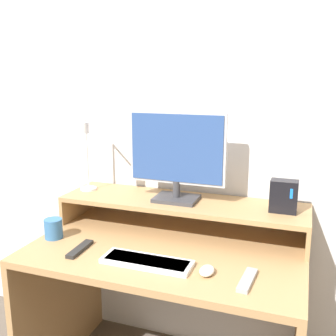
# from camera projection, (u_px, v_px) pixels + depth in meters

# --- Properties ---
(wall_back) EXTENTS (6.00, 0.05, 2.50)m
(wall_back) POSITION_uv_depth(u_px,v_px,m) (194.00, 120.00, 1.98)
(wall_back) COLOR silver
(wall_back) RESTS_ON ground_plane
(desk) EXTENTS (1.18, 0.73, 0.74)m
(desk) POSITION_uv_depth(u_px,v_px,m) (167.00, 290.00, 1.78)
(desk) COLOR #A87F51
(desk) RESTS_ON ground_plane
(monitor_shelf) EXTENTS (1.18, 0.32, 0.15)m
(monitor_shelf) POSITION_uv_depth(u_px,v_px,m) (182.00, 205.00, 1.89)
(monitor_shelf) COLOR #A87F51
(monitor_shelf) RESTS_ON desk
(monitor) EXTENTS (0.47, 0.16, 0.43)m
(monitor) POSITION_uv_depth(u_px,v_px,m) (177.00, 154.00, 1.84)
(monitor) COLOR #38383D
(monitor) RESTS_ON monitor_shelf
(desk_lamp) EXTENTS (0.16, 0.23, 0.38)m
(desk_lamp) POSITION_uv_depth(u_px,v_px,m) (86.00, 150.00, 1.92)
(desk_lamp) COLOR silver
(desk_lamp) RESTS_ON monitor_shelf
(router_dock) EXTENTS (0.12, 0.07, 0.14)m
(router_dock) POSITION_uv_depth(u_px,v_px,m) (284.00, 196.00, 1.71)
(router_dock) COLOR black
(router_dock) RESTS_ON monitor_shelf
(keyboard) EXTENTS (0.37, 0.12, 0.02)m
(keyboard) POSITION_uv_depth(u_px,v_px,m) (147.00, 262.00, 1.56)
(keyboard) COLOR white
(keyboard) RESTS_ON desk
(mouse) EXTENTS (0.05, 0.08, 0.03)m
(mouse) POSITION_uv_depth(u_px,v_px,m) (207.00, 271.00, 1.47)
(mouse) COLOR white
(mouse) RESTS_ON desk
(remote_control) EXTENTS (0.04, 0.17, 0.02)m
(remote_control) POSITION_uv_depth(u_px,v_px,m) (80.00, 249.00, 1.68)
(remote_control) COLOR black
(remote_control) RESTS_ON desk
(remote_secondary) EXTENTS (0.05, 0.17, 0.02)m
(remote_secondary) POSITION_uv_depth(u_px,v_px,m) (247.00, 280.00, 1.42)
(remote_secondary) COLOR #99999E
(remote_secondary) RESTS_ON desk
(mug) EXTENTS (0.08, 0.08, 0.09)m
(mug) POSITION_uv_depth(u_px,v_px,m) (53.00, 229.00, 1.80)
(mug) COLOR #33669E
(mug) RESTS_ON desk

